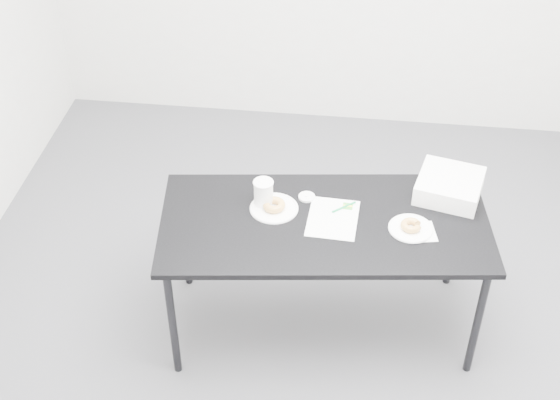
# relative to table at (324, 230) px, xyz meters

# --- Properties ---
(floor) EXTENTS (4.00, 4.00, 0.00)m
(floor) POSITION_rel_table_xyz_m (-0.09, 0.08, -0.68)
(floor) COLOR #4F4F54
(floor) RESTS_ON ground
(table) EXTENTS (1.70, 0.95, 0.74)m
(table) POSITION_rel_table_xyz_m (0.00, 0.00, 0.00)
(table) COLOR black
(table) RESTS_ON floor
(scorecard) EXTENTS (0.26, 0.32, 0.00)m
(scorecard) POSITION_rel_table_xyz_m (0.04, 0.02, 0.06)
(scorecard) COLOR white
(scorecard) RESTS_ON table
(logo_patch) EXTENTS (0.05, 0.05, 0.00)m
(logo_patch) POSITION_rel_table_xyz_m (0.11, 0.12, 0.06)
(logo_patch) COLOR green
(logo_patch) RESTS_ON scorecard
(pen) EXTENTS (0.12, 0.10, 0.01)m
(pen) POSITION_rel_table_xyz_m (0.09, 0.11, 0.06)
(pen) COLOR #0B7E40
(pen) RESTS_ON scorecard
(napkin) EXTENTS (0.18, 0.18, 0.00)m
(napkin) POSITION_rel_table_xyz_m (0.46, -0.03, 0.06)
(napkin) COLOR white
(napkin) RESTS_ON table
(plate_near) EXTENTS (0.22, 0.22, 0.01)m
(plate_near) POSITION_rel_table_xyz_m (0.42, -0.01, 0.06)
(plate_near) COLOR white
(plate_near) RESTS_ON napkin
(donut_near) EXTENTS (0.11, 0.11, 0.03)m
(donut_near) POSITION_rel_table_xyz_m (0.42, -0.01, 0.08)
(donut_near) COLOR gold
(donut_near) RESTS_ON plate_near
(plate_far) EXTENTS (0.24, 0.24, 0.01)m
(plate_far) POSITION_rel_table_xyz_m (-0.26, 0.06, 0.06)
(plate_far) COLOR white
(plate_far) RESTS_ON table
(donut_far) EXTENTS (0.14, 0.14, 0.04)m
(donut_far) POSITION_rel_table_xyz_m (-0.26, 0.06, 0.08)
(donut_far) COLOR gold
(donut_far) RESTS_ON plate_far
(coffee_cup) EXTENTS (0.09, 0.09, 0.14)m
(coffee_cup) POSITION_rel_table_xyz_m (-0.32, 0.09, 0.13)
(coffee_cup) COLOR white
(coffee_cup) RESTS_ON table
(cup_lid) EXTENTS (0.08, 0.08, 0.01)m
(cup_lid) POSITION_rel_table_xyz_m (-0.11, 0.17, 0.06)
(cup_lid) COLOR white
(cup_lid) RESTS_ON table
(bakery_box) EXTENTS (0.38, 0.38, 0.10)m
(bakery_box) POSITION_rel_table_xyz_m (0.61, 0.29, 0.11)
(bakery_box) COLOR white
(bakery_box) RESTS_ON table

